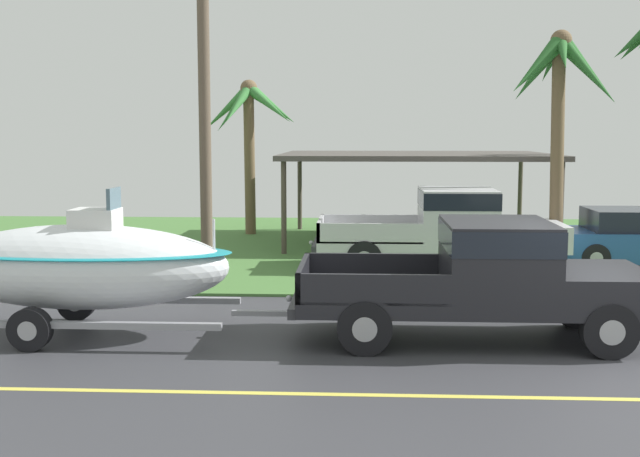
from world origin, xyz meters
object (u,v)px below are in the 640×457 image
(parked_pickup_background, at_px, (455,225))
(pickup_truck_towing, at_px, (494,274))
(utility_pole, at_px, (204,102))
(palm_tree_mid, at_px, (560,86))
(boat_on_trailer, at_px, (81,266))
(carport_awning, at_px, (415,157))
(palm_tree_near_right, at_px, (250,117))

(parked_pickup_background, bearing_deg, pickup_truck_towing, -91.24)
(pickup_truck_towing, distance_m, utility_pole, 7.08)
(palm_tree_mid, xyz_separation_m, utility_pole, (-7.84, -3.31, -0.48))
(boat_on_trailer, distance_m, palm_tree_mid, 12.02)
(carport_awning, bearing_deg, pickup_truck_towing, -87.30)
(carport_awning, height_order, palm_tree_near_right, palm_tree_near_right)
(parked_pickup_background, bearing_deg, utility_pole, -155.60)
(boat_on_trailer, xyz_separation_m, carport_awning, (5.92, 10.96, 1.38))
(pickup_truck_towing, distance_m, boat_on_trailer, 6.43)
(pickup_truck_towing, bearing_deg, utility_pole, 142.97)
(parked_pickup_background, xyz_separation_m, palm_tree_mid, (2.50, 0.89, 3.22))
(parked_pickup_background, bearing_deg, boat_on_trailer, -135.99)
(pickup_truck_towing, relative_size, palm_tree_mid, 0.99)
(parked_pickup_background, relative_size, utility_pole, 0.80)
(carport_awning, relative_size, utility_pole, 1.04)
(pickup_truck_towing, distance_m, palm_tree_near_right, 13.63)
(pickup_truck_towing, distance_m, palm_tree_mid, 8.35)
(palm_tree_mid, bearing_deg, utility_pole, -157.11)
(pickup_truck_towing, bearing_deg, boat_on_trailer, 180.00)
(boat_on_trailer, distance_m, carport_awning, 12.53)
(boat_on_trailer, height_order, palm_tree_mid, palm_tree_mid)
(palm_tree_near_right, bearing_deg, utility_pole, -88.42)
(boat_on_trailer, relative_size, palm_tree_near_right, 1.23)
(pickup_truck_towing, relative_size, carport_awning, 0.73)
(boat_on_trailer, height_order, utility_pole, utility_pole)
(parked_pickup_background, bearing_deg, carport_awning, 98.07)
(carport_awning, bearing_deg, palm_tree_near_right, 165.58)
(palm_tree_near_right, relative_size, utility_pole, 0.66)
(boat_on_trailer, relative_size, palm_tree_mid, 1.05)
(boat_on_trailer, height_order, parked_pickup_background, boat_on_trailer)
(palm_tree_near_right, height_order, palm_tree_mid, palm_tree_mid)
(boat_on_trailer, bearing_deg, pickup_truck_towing, -0.00)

